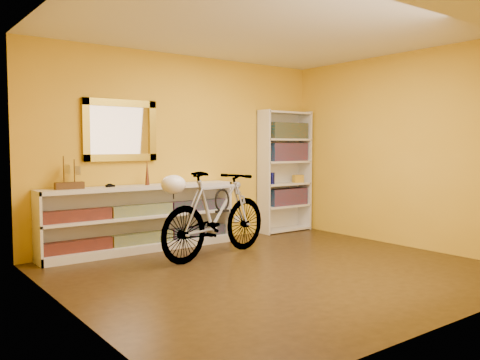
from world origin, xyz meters
TOP-DOWN VIEW (x-y plane):
  - floor at (0.00, 0.00)m, footprint 4.50×4.00m
  - ceiling at (0.00, 0.00)m, footprint 4.50×4.00m
  - back_wall at (0.00, 2.00)m, footprint 4.50×0.01m
  - left_wall at (-2.25, 0.00)m, footprint 0.01×4.00m
  - right_wall at (2.25, 0.00)m, footprint 0.01×4.00m
  - gilt_mirror at (-0.95, 1.97)m, footprint 0.98×0.06m
  - wall_socket at (0.90, 1.99)m, footprint 0.09×0.02m
  - console_unit at (-0.74, 1.81)m, footprint 2.60×0.35m
  - cd_row_lower at (-0.74, 1.79)m, footprint 2.50×0.13m
  - cd_row_upper at (-0.74, 1.79)m, footprint 2.50×0.13m
  - model_ship at (-1.66, 1.81)m, footprint 0.33×0.14m
  - toy_car at (-1.16, 1.81)m, footprint 0.00×0.00m
  - bronze_ornament at (-0.66, 1.81)m, footprint 0.06×0.06m
  - decorative_orb at (-0.33, 1.81)m, footprint 0.10×0.10m
  - bookcase at (1.73, 1.84)m, footprint 0.90×0.30m
  - book_row_a at (1.78, 1.84)m, footprint 0.70×0.22m
  - book_row_b at (1.78, 1.84)m, footprint 0.70×0.22m
  - book_row_c at (1.78, 1.84)m, footprint 0.70×0.22m
  - travel_mug at (1.46, 1.82)m, footprint 0.08×0.08m
  - red_tin at (1.53, 1.87)m, footprint 0.13×0.13m
  - yellow_bag at (1.98, 1.80)m, footprint 0.18×0.14m
  - bicycle at (-0.16, 0.98)m, footprint 0.84×1.85m
  - helmet at (-0.83, 0.83)m, footprint 0.28×0.27m
  - u_lock at (-0.05, 1.00)m, footprint 0.22×0.02m

SIDE VIEW (x-z plane):
  - floor at x=0.00m, z-range -0.01..0.00m
  - cd_row_lower at x=-0.74m, z-range 0.10..0.24m
  - wall_socket at x=0.90m, z-range 0.21..0.29m
  - console_unit at x=-0.74m, z-range 0.00..0.85m
  - bicycle at x=-0.16m, z-range 0.00..1.06m
  - cd_row_upper at x=-0.74m, z-range 0.47..0.60m
  - book_row_a at x=1.78m, z-range 0.42..0.68m
  - u_lock at x=-0.05m, z-range 0.58..0.79m
  - yellow_bag at x=1.98m, z-range 0.77..0.89m
  - toy_car at x=-1.16m, z-range 0.85..0.85m
  - travel_mug at x=1.46m, z-range 0.77..0.94m
  - decorative_orb at x=-0.33m, z-range 0.85..0.95m
  - helmet at x=-0.83m, z-range 0.82..1.03m
  - bookcase at x=1.73m, z-range 0.00..1.90m
  - bronze_ornament at x=-0.66m, z-range 0.85..1.19m
  - model_ship at x=-1.66m, z-range 0.85..1.24m
  - book_row_b at x=1.78m, z-range 1.11..1.40m
  - back_wall at x=0.00m, z-range 0.00..2.60m
  - left_wall at x=-2.25m, z-range 0.00..2.60m
  - right_wall at x=2.25m, z-range 0.00..2.60m
  - red_tin at x=1.53m, z-range 1.46..1.63m
  - gilt_mirror at x=-0.95m, z-range 1.16..1.94m
  - book_row_c at x=1.78m, z-range 1.46..1.71m
  - ceiling at x=0.00m, z-range 2.60..2.61m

